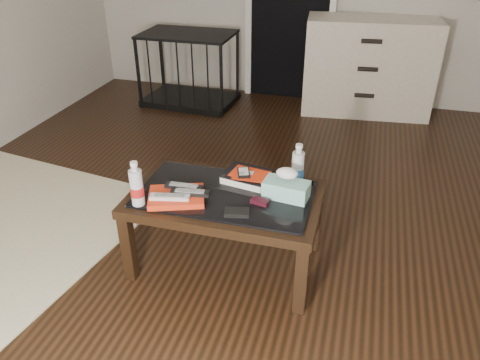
% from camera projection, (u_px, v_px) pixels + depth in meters
% --- Properties ---
extents(ground, '(5.00, 5.00, 0.00)m').
position_uv_depth(ground, '(276.00, 230.00, 2.94)').
color(ground, black).
rests_on(ground, ground).
extents(coffee_table, '(1.00, 0.60, 0.46)m').
position_uv_depth(coffee_table, '(225.00, 203.00, 2.48)').
color(coffee_table, black).
rests_on(coffee_table, ground).
extents(dresser, '(1.24, 0.62, 0.90)m').
position_uv_depth(dresser, '(368.00, 67.00, 4.48)').
color(dresser, beige).
rests_on(dresser, ground).
extents(pet_crate, '(0.94, 0.66, 0.71)m').
position_uv_depth(pet_crate, '(190.00, 81.00, 4.81)').
color(pet_crate, black).
rests_on(pet_crate, ground).
extents(magazines, '(0.34, 0.29, 0.03)m').
position_uv_depth(magazines, '(176.00, 197.00, 2.39)').
color(magazines, red).
rests_on(magazines, coffee_table).
extents(remote_silver, '(0.21, 0.09, 0.02)m').
position_uv_depth(remote_silver, '(170.00, 197.00, 2.34)').
color(remote_silver, silver).
rests_on(remote_silver, magazines).
extents(remote_black_front, '(0.21, 0.08, 0.02)m').
position_uv_depth(remote_black_front, '(190.00, 192.00, 2.38)').
color(remote_black_front, black).
rests_on(remote_black_front, magazines).
extents(remote_black_back, '(0.20, 0.06, 0.02)m').
position_uv_depth(remote_black_back, '(184.00, 186.00, 2.43)').
color(remote_black_back, black).
rests_on(remote_black_back, magazines).
extents(textbook, '(0.28, 0.24, 0.05)m').
position_uv_depth(textbook, '(247.00, 177.00, 2.55)').
color(textbook, black).
rests_on(textbook, coffee_table).
extents(dvd_mailers, '(0.21, 0.16, 0.01)m').
position_uv_depth(dvd_mailers, '(249.00, 173.00, 2.53)').
color(dvd_mailers, red).
rests_on(dvd_mailers, textbook).
extents(ipod, '(0.09, 0.12, 0.02)m').
position_uv_depth(ipod, '(244.00, 172.00, 2.52)').
color(ipod, black).
rests_on(ipod, dvd_mailers).
extents(flip_phone, '(0.10, 0.06, 0.02)m').
position_uv_depth(flip_phone, '(260.00, 201.00, 2.36)').
color(flip_phone, black).
rests_on(flip_phone, coffee_table).
extents(wallet, '(0.13, 0.09, 0.02)m').
position_uv_depth(wallet, '(237.00, 212.00, 2.27)').
color(wallet, black).
rests_on(wallet, coffee_table).
extents(water_bottle_left, '(0.08, 0.08, 0.24)m').
position_uv_depth(water_bottle_left, '(136.00, 183.00, 2.30)').
color(water_bottle_left, silver).
rests_on(water_bottle_left, coffee_table).
extents(water_bottle_right, '(0.08, 0.08, 0.24)m').
position_uv_depth(water_bottle_right, '(298.00, 165.00, 2.47)').
color(water_bottle_right, '#B5BCC0').
rests_on(water_bottle_right, coffee_table).
extents(tissue_box, '(0.24, 0.15, 0.09)m').
position_uv_depth(tissue_box, '(286.00, 189.00, 2.39)').
color(tissue_box, teal).
rests_on(tissue_box, coffee_table).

